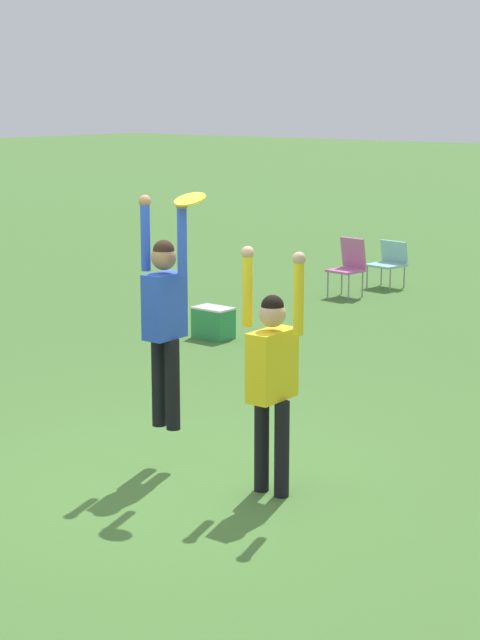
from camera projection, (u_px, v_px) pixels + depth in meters
ground_plane at (182, 477)px, 8.90m from camera, size 120.00×120.00×0.00m
person_jumping at (165, 309)px, 8.92m from camera, size 0.52×0.37×1.97m
person_defending at (272, 368)px, 8.34m from camera, size 0.60×0.46×1.97m
frisbee at (190, 199)px, 8.53m from camera, size 0.26×0.25×0.10m
camping_chair_1 at (389, 260)px, 17.68m from camera, size 0.58×0.61×0.76m
camping_chair_2 at (349, 263)px, 16.85m from camera, size 0.51×0.55×0.93m
cooler_box at (213, 323)px, 13.99m from camera, size 0.51×0.33×0.41m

